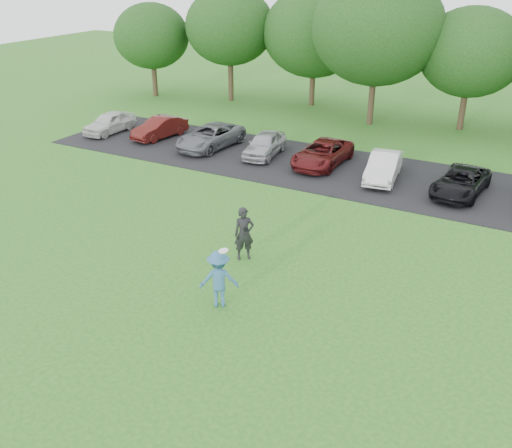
# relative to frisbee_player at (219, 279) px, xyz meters

# --- Properties ---
(ground) EXTENTS (100.00, 100.00, 0.00)m
(ground) POSITION_rel_frisbee_player_xyz_m (-0.38, -0.57, -0.87)
(ground) COLOR #25651C
(ground) RESTS_ON ground
(parking_lot) EXTENTS (32.00, 6.50, 0.03)m
(parking_lot) POSITION_rel_frisbee_player_xyz_m (-0.38, 12.43, -0.86)
(parking_lot) COLOR black
(parking_lot) RESTS_ON ground
(frisbee_player) EXTENTS (1.30, 1.14, 1.95)m
(frisbee_player) POSITION_rel_frisbee_player_xyz_m (0.00, 0.00, 0.00)
(frisbee_player) COLOR #346793
(frisbee_player) RESTS_ON ground
(camera_bystander) EXTENTS (0.79, 0.76, 1.83)m
(camera_bystander) POSITION_rel_frisbee_player_xyz_m (-0.76, 2.81, 0.04)
(camera_bystander) COLOR black
(camera_bystander) RESTS_ON ground
(parked_cars) EXTENTS (30.43, 4.79, 1.25)m
(parked_cars) POSITION_rel_frisbee_player_xyz_m (-0.45, 12.39, -0.26)
(parked_cars) COLOR silver
(parked_cars) RESTS_ON parking_lot
(tree_row) EXTENTS (42.39, 9.85, 8.64)m
(tree_row) POSITION_rel_frisbee_player_xyz_m (1.13, 22.19, 4.03)
(tree_row) COLOR #38281C
(tree_row) RESTS_ON ground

